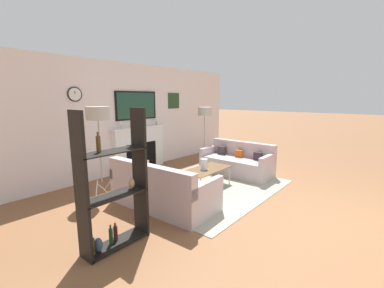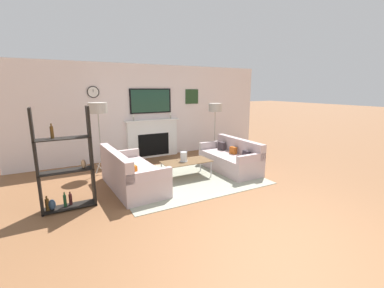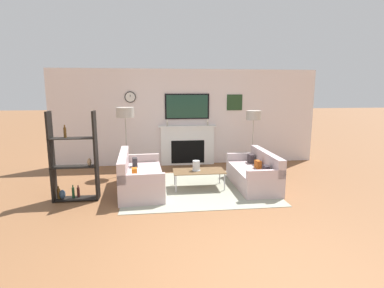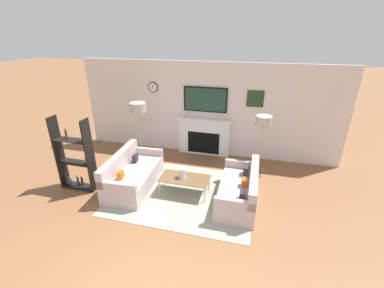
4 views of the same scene
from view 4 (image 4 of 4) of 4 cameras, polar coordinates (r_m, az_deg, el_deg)
fireplace_wall at (r=7.51m, az=2.96°, el=6.68°), size 7.57×0.28×2.70m
area_rug at (r=6.05m, az=-1.85°, el=-10.76°), size 3.14×2.52×0.01m
couch_left at (r=6.33m, az=-13.09°, el=-6.75°), size 0.97×1.87×0.82m
couch_right at (r=5.72m, az=10.60°, el=-10.15°), size 0.79×1.71×0.78m
coffee_table at (r=5.86m, az=-1.66°, el=-7.75°), size 1.12×0.57×0.39m
hurricane_candle at (r=5.83m, az=-2.16°, el=-6.55°), size 0.18×0.18×0.22m
floor_lamp_left at (r=7.05m, az=-11.92°, el=7.84°), size 0.43×0.43×1.71m
floor_lamp_right at (r=6.38m, az=15.66°, el=4.79°), size 0.38×0.38×1.60m
shelf_unit at (r=6.45m, az=-24.62°, el=-2.98°), size 0.86×0.28×1.74m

